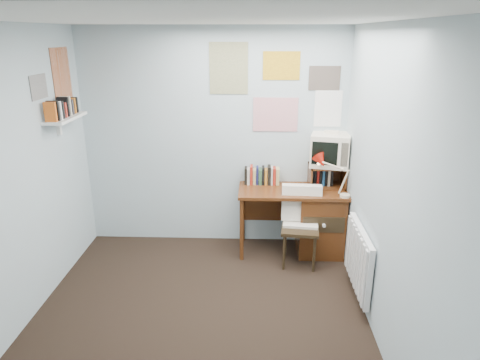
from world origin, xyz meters
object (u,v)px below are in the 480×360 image
object	(u,v)px
desk	(315,219)
crt_tv	(330,148)
desk_chair	(300,229)
tv_riser	(327,176)
desk_lamp	(346,180)
wall_shelf	(65,118)
radiator	(359,259)

from	to	relation	value
desk	crt_tv	size ratio (longest dim) A/B	2.89
desk_chair	crt_tv	bearing A→B (deg)	58.33
desk	tv_riser	bearing A→B (deg)	42.96
desk_chair	desk	bearing A→B (deg)	63.21
desk_lamp	tv_riser	bearing A→B (deg)	104.70
tv_riser	desk	bearing A→B (deg)	-137.04
crt_tv	wall_shelf	world-z (taller)	wall_shelf
desk	crt_tv	xyz separation A→B (m)	(0.14, 0.13, 0.80)
desk	wall_shelf	size ratio (longest dim) A/B	1.94
desk	radiator	world-z (taller)	desk
radiator	tv_riser	bearing A→B (deg)	99.28
tv_riser	wall_shelf	xyz separation A→B (m)	(-2.69, -0.49, 0.74)
desk	desk_lamp	distance (m)	0.65
tv_riser	radiator	distance (m)	1.15
desk_chair	crt_tv	xyz separation A→B (m)	(0.34, 0.44, 0.79)
desk_chair	radiator	distance (m)	0.79
desk	desk_chair	bearing A→B (deg)	-123.07
desk_lamp	crt_tv	size ratio (longest dim) A/B	0.95
desk_chair	crt_tv	distance (m)	0.96
desk_chair	wall_shelf	size ratio (longest dim) A/B	1.35
desk	wall_shelf	world-z (taller)	wall_shelf
desk_lamp	radiator	size ratio (longest dim) A/B	0.49
wall_shelf	desk_chair	bearing A→B (deg)	1.81
radiator	wall_shelf	bearing A→B (deg)	169.11
desk_lamp	desk	bearing A→B (deg)	131.22
radiator	wall_shelf	xyz separation A→B (m)	(-2.86, 0.55, 1.20)
crt_tv	radiator	bearing A→B (deg)	-69.82
desk_lamp	crt_tv	distance (m)	0.45
desk	crt_tv	bearing A→B (deg)	42.78
desk	tv_riser	world-z (taller)	tv_riser
desk_lamp	radiator	bearing A→B (deg)	-98.39
desk	radiator	size ratio (longest dim) A/B	1.50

